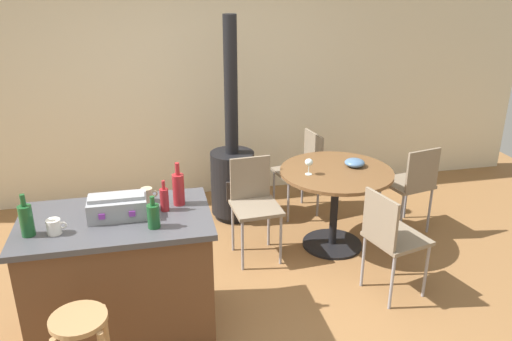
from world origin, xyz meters
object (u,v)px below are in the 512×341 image
folding_chair_near (412,182)px  bottle_0 (153,215)px  dining_table (335,189)px  cup_0 (54,227)px  wine_glass (309,163)px  toolbox (117,207)px  folding_chair_far (303,167)px  bottle_3 (26,220)px  kitchen_island (121,276)px  bottle_2 (164,199)px  folding_chair_right (391,235)px  wood_stove (232,171)px  bottle_1 (178,188)px  serving_bowl (355,163)px  cup_1 (147,195)px  folding_chair_left (254,200)px

folding_chair_near → bottle_0: 2.70m
dining_table → cup_0: size_ratio=8.16×
wine_glass → toolbox: bearing=-153.8°
folding_chair_far → bottle_3: (-2.29, -1.70, 0.50)m
folding_chair_near → folding_chair_far: folding_chair_near is taller
kitchen_island → bottle_2: 0.62m
folding_chair_right → wood_stove: 1.86m
bottle_0 → bottle_1: 0.36m
bottle_2 → serving_bowl: bottle_2 is taller
dining_table → bottle_1: bottle_1 is taller
wood_stove → toolbox: size_ratio=5.40×
folding_chair_right → wood_stove: (-0.94, 1.60, -0.02)m
dining_table → bottle_2: bottle_2 is taller
bottle_0 → toolbox: bearing=138.5°
wood_stove → cup_1: size_ratio=17.54×
kitchen_island → serving_bowl: kitchen_island is taller
toolbox → folding_chair_right: bearing=-0.2°
cup_1 → wine_glass: (1.37, 0.57, -0.09)m
bottle_1 → cup_1: 0.24m
toolbox → cup_1: bearing=46.0°
folding_chair_left → cup_0: size_ratio=7.22×
toolbox → cup_0: size_ratio=3.06×
kitchen_island → bottle_3: bottle_3 is taller
folding_chair_near → bottle_3: size_ratio=3.22×
bottle_1 → bottle_2: size_ratio=1.41×
cup_0 → bottle_2: bearing=15.1°
bottle_1 → cup_0: 0.83m
bottle_3 → serving_bowl: 2.75m
cup_0 → dining_table: bearing=23.5°
folding_chair_near → bottle_2: bottle_2 is taller
cup_0 → kitchen_island: bearing=22.0°
kitchen_island → bottle_1: bearing=15.4°
folding_chair_right → bottle_3: bottle_3 is taller
wood_stove → serving_bowl: (0.99, -0.73, 0.28)m
cup_1 → cup_0: bearing=-148.1°
bottle_1 → bottle_3: size_ratio=1.12×
cup_1 → serving_bowl: (1.83, 0.66, -0.16)m
kitchen_island → folding_chair_left: kitchen_island is taller
wood_stove → bottle_3: size_ratio=7.41×
kitchen_island → folding_chair_near: (2.67, 0.92, 0.08)m
kitchen_island → toolbox: bearing=25.7°
folding_chair_near → bottle_1: 2.42m
folding_chair_far → bottle_1: size_ratio=2.79×
dining_table → bottle_3: 2.58m
folding_chair_far → cup_0: cup_0 is taller
wood_stove → bottle_0: bearing=-114.3°
dining_table → bottle_2: (-1.53, -0.78, 0.40)m
cup_0 → cup_1: cup_1 is taller
bottle_3 → cup_0: bearing=-5.3°
kitchen_island → bottle_3: (-0.51, -0.13, 0.55)m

